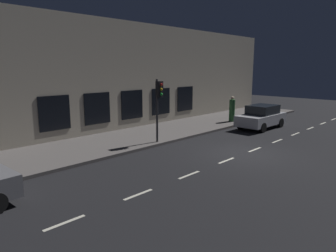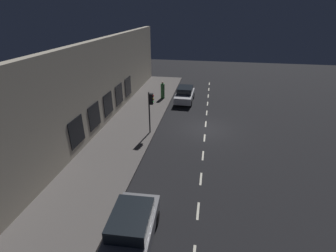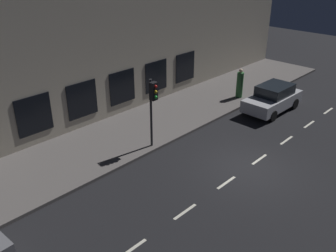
% 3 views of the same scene
% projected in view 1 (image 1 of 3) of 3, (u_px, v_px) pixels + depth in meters
% --- Properties ---
extents(ground_plane, '(60.00, 60.00, 0.00)m').
position_uv_depth(ground_plane, '(245.00, 154.00, 14.91)').
color(ground_plane, black).
extents(sidewalk, '(4.50, 32.00, 0.15)m').
position_uv_depth(sidewalk, '(156.00, 133.00, 19.14)').
color(sidewalk, '#5B5654').
rests_on(sidewalk, ground).
extents(building_facade, '(0.65, 32.00, 7.02)m').
position_uv_depth(building_facade, '(128.00, 77.00, 20.24)').
color(building_facade, '#B2A893').
rests_on(building_facade, ground).
extents(lane_centre_line, '(0.12, 27.20, 0.01)m').
position_uv_depth(lane_centre_line, '(255.00, 150.00, 15.61)').
color(lane_centre_line, beige).
rests_on(lane_centre_line, ground).
extents(traffic_light, '(0.46, 0.32, 3.37)m').
position_uv_depth(traffic_light, '(159.00, 97.00, 16.12)').
color(traffic_light, '#2D2D30').
rests_on(traffic_light, sidewalk).
extents(parked_car_0, '(1.91, 4.10, 1.58)m').
position_uv_depth(parked_car_0, '(261.00, 117.00, 21.07)').
color(parked_car_0, '#B7B7BC').
rests_on(parked_car_0, ground).
extents(pedestrian_0, '(0.59, 0.59, 1.87)m').
position_uv_depth(pedestrian_0, '(232.00, 110.00, 22.85)').
color(pedestrian_0, '#336B38').
rests_on(pedestrian_0, sidewalk).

